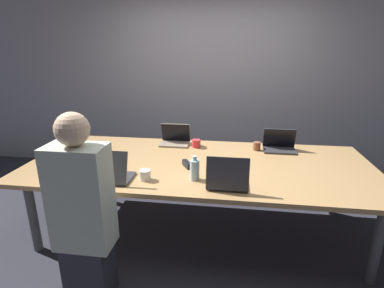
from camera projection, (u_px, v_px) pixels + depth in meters
name	position (u px, v px, depth m)	size (l,w,h in m)	color
ground_plane	(199.00, 229.00, 3.10)	(24.00, 24.00, 0.00)	#2D2D38
curtain_wall	(214.00, 76.00, 4.28)	(12.00, 0.06, 2.80)	#9999A3
conference_table	(199.00, 168.00, 2.89)	(3.25, 1.41, 0.75)	tan
laptop_far_right	(279.00, 144.00, 3.19)	(0.34, 0.22, 0.23)	#333338
cup_far_right	(257.00, 146.00, 3.20)	(0.08, 0.08, 0.09)	brown
laptop_near_left	(110.00, 173.00, 2.44)	(0.34, 0.28, 0.27)	#333338
person_near_left	(83.00, 215.00, 2.08)	(0.40, 0.24, 1.42)	#2D2D38
cup_near_left	(145.00, 175.00, 2.48)	(0.09, 0.09, 0.09)	white
laptop_near_midright	(227.00, 179.00, 2.33)	(0.32, 0.27, 0.27)	#333338
bottle_near_midright	(195.00, 170.00, 2.47)	(0.08, 0.08, 0.21)	#ADD1E0
laptop_far_midleft	(175.00, 138.00, 3.40)	(0.33, 0.23, 0.23)	gray
cup_far_midleft	(196.00, 143.00, 3.29)	(0.09, 0.09, 0.09)	red
stapler	(187.00, 164.00, 2.76)	(0.11, 0.15, 0.05)	black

